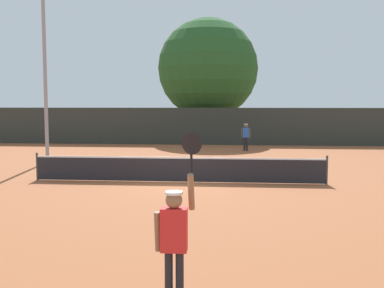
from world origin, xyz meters
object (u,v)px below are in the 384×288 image
at_px(light_pole, 45,57).
at_px(parked_car_near, 175,130).
at_px(player_serving, 175,231).
at_px(tennis_ball, 253,171).
at_px(large_tree, 208,69).
at_px(player_receiving, 246,134).

distance_m(light_pole, parked_car_near, 16.63).
bearing_deg(player_serving, light_pole, 118.42).
distance_m(tennis_ball, large_tree, 17.83).
bearing_deg(large_tree, light_pole, -117.38).
xyz_separation_m(player_serving, tennis_ball, (1.75, 13.34, -1.12)).
relative_size(player_serving, parked_car_near, 0.61).
distance_m(player_serving, parked_car_near, 31.31).
xyz_separation_m(player_serving, parked_car_near, (-3.93, 31.06, -0.38)).
xyz_separation_m(light_pole, large_tree, (7.39, 14.27, 0.43)).
relative_size(player_serving, large_tree, 0.27).
bearing_deg(light_pole, tennis_ball, -13.08).
distance_m(large_tree, parked_car_near, 5.78).
xyz_separation_m(tennis_ball, large_tree, (-2.86, 16.66, 5.68)).
relative_size(player_receiving, light_pole, 0.18).
relative_size(player_receiving, parked_car_near, 0.40).
distance_m(player_serving, light_pole, 18.35).
xyz_separation_m(tennis_ball, light_pole, (-10.26, 2.38, 5.26)).
bearing_deg(parked_car_near, player_receiving, -56.71).
bearing_deg(light_pole, large_tree, 62.62).
height_order(player_serving, parked_car_near, player_serving).
xyz_separation_m(large_tree, parked_car_near, (-2.82, 1.06, -4.94)).
xyz_separation_m(player_receiving, light_pole, (-10.21, -6.40, 4.25)).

